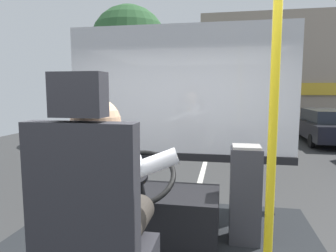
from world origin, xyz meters
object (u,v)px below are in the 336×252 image
Objects in this scene: driver_seat at (94,240)px; parked_car_red at (295,114)px; fare_box at (245,194)px; bus_driver at (103,196)px; handrail_pole at (272,147)px; steering_console at (153,212)px; parked_car_black at (327,125)px; parked_car_green at (277,109)px.

driver_seat is 17.60m from parked_car_red.
parked_car_red is (3.80, 15.76, -0.52)m from fare_box.
handrail_pole is at bearing 11.87° from bus_driver.
driver_seat is 1.64× the size of fare_box.
bus_driver reaches higher than steering_console.
parked_car_red is at bearing 89.15° from parked_car_black.
steering_console is 16.49m from parked_car_red.
fare_box is 16.22m from parked_car_red.
parked_car_black is (3.66, 10.88, -1.07)m from handrail_pole.
steering_console is at bearing -114.04° from parked_car_black.
driver_seat is 22.39m from parked_car_green.
handrail_pole reaches higher than parked_car_black.
handrail_pole reaches higher than parked_car_red.
fare_box is at bearing 55.52° from bus_driver.
driver_seat reaches higher than steering_console.
parked_car_black is at bearing -90.85° from parked_car_red.
bus_driver is 22.28m from parked_car_green.
parked_car_black is 1.04× the size of parked_car_red.
parked_car_black is (4.47, 11.05, -0.83)m from bus_driver.
parked_car_black is at bearing 69.53° from fare_box.
driver_seat is 0.32× the size of parked_car_red.
handrail_pole is at bearing 19.70° from driver_seat.
bus_driver is 0.69× the size of steering_console.
parked_car_red is at bearing 76.44° from fare_box.
driver_seat is at bearing -101.38° from parked_car_green.
parked_car_black reaches higher than parked_car_red.
fare_box is 0.19× the size of parked_car_black.
driver_seat reaches higher than fare_box.
driver_seat is 0.68× the size of handrail_pole.
parked_car_black is at bearing 65.96° from steering_console.
fare_box is 10.63m from parked_car_black.
parked_car_red is (0.09, 5.81, -0.02)m from parked_car_black.
driver_seat reaches higher than parked_car_green.
parked_car_green is at bearing 80.54° from handrail_pole.
steering_console is 1.37× the size of fare_box.
fare_box is at bearing -100.01° from parked_car_green.
handrail_pole is at bearing -46.57° from steering_console.
driver_seat is at bearing -111.82° from parked_car_black.
steering_console is at bearing 90.00° from bus_driver.
bus_driver is 0.18× the size of parked_car_black.
bus_driver is 11.95m from parked_car_black.
parked_car_green is at bearing 78.56° from bus_driver.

